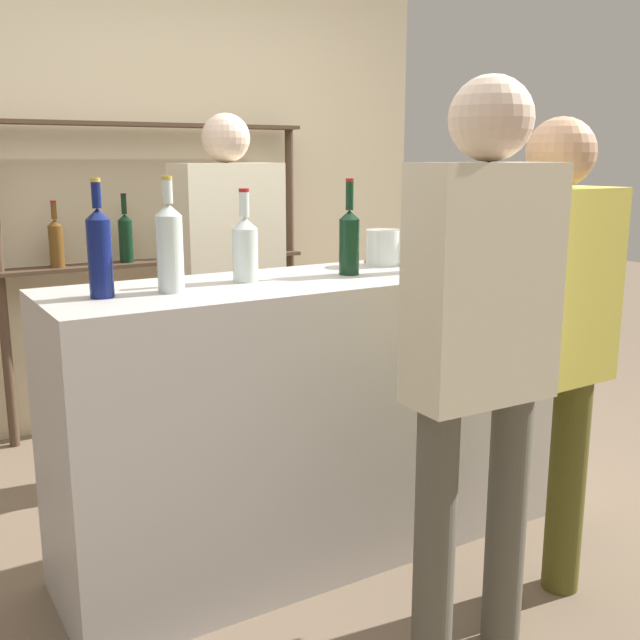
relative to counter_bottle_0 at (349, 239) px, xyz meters
name	(u,v)px	position (x,y,z in m)	size (l,w,h in m)	color
ground_plane	(320,546)	(-0.12, 0.01, -1.18)	(16.00, 16.00, 0.00)	#7A6651
bar_counter	(320,417)	(-0.12, 0.01, -0.65)	(1.93, 0.56, 1.05)	#B7B2AD
back_wall	(144,169)	(-0.12, 1.89, 0.22)	(3.53, 0.12, 2.80)	beige
back_shelf	(156,230)	(-0.13, 1.71, -0.10)	(1.69, 0.18, 1.64)	#4C3828
counter_bottle_0	(349,239)	(0.00, 0.00, 0.00)	(0.07, 0.07, 0.34)	black
counter_bottle_1	(170,246)	(-0.68, -0.01, 0.02)	(0.08, 0.08, 0.36)	silver
counter_bottle_2	(445,227)	(0.50, 0.06, 0.02)	(0.08, 0.08, 0.36)	brown
counter_bottle_3	(245,247)	(-0.39, 0.05, -0.01)	(0.09, 0.09, 0.31)	silver
counter_bottle_4	(99,251)	(-0.89, 0.01, 0.02)	(0.07, 0.07, 0.36)	#0F1956
counter_bottle_5	(415,233)	(0.24, -0.08, 0.02)	(0.09, 0.09, 0.37)	silver
wine_glass	(485,236)	(0.56, -0.11, -0.01)	(0.08, 0.08, 0.16)	silver
cork_jar	(383,247)	(0.25, 0.14, -0.06)	(0.14, 0.14, 0.14)	silver
server_behind_counter	(229,269)	(-0.06, 0.91, -0.22)	(0.51, 0.26, 1.66)	#575347
customer_right	(549,334)	(0.31, -0.67, -0.25)	(0.45, 0.21, 1.58)	brown
customer_center	(481,336)	(-0.09, -0.78, -0.19)	(0.42, 0.22, 1.67)	#575347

